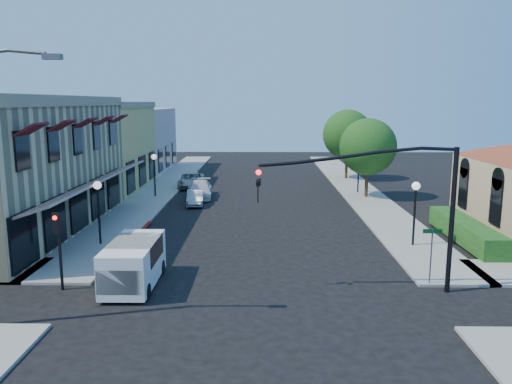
{
  "coord_description": "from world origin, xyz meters",
  "views": [
    {
      "loc": [
        0.38,
        -18.18,
        7.74
      ],
      "look_at": [
        -0.03,
        10.23,
        2.6
      ],
      "focal_mm": 35.0,
      "sensor_mm": 36.0,
      "label": 1
    }
  ],
  "objects_px": {
    "street_tree_a": "(368,147)",
    "lamppost_left_far": "(154,164)",
    "street_name_sign": "(432,247)",
    "white_van": "(133,261)",
    "lamppost_left_near": "(98,196)",
    "parked_car_b": "(195,198)",
    "parked_car_a": "(133,246)",
    "secondary_signal": "(58,237)",
    "signal_mast_arm": "(400,195)",
    "lamppost_right_far": "(359,162)",
    "street_tree_b": "(347,134)",
    "lamppost_right_near": "(415,197)",
    "parked_car_d": "(191,180)",
    "parked_car_c": "(200,189)"
  },
  "relations": [
    {
      "from": "lamppost_right_near",
      "to": "parked_car_c",
      "type": "bearing_deg",
      "value": 133.63
    },
    {
      "from": "signal_mast_arm",
      "to": "lamppost_left_far",
      "type": "distance_m",
      "value": 25.07
    },
    {
      "from": "street_name_sign",
      "to": "lamppost_left_near",
      "type": "distance_m",
      "value": 17.05
    },
    {
      "from": "white_van",
      "to": "parked_car_a",
      "type": "xyz_separation_m",
      "value": [
        -1.1,
        4.05,
        -0.56
      ]
    },
    {
      "from": "signal_mast_arm",
      "to": "parked_car_a",
      "type": "height_order",
      "value": "signal_mast_arm"
    },
    {
      "from": "white_van",
      "to": "parked_car_a",
      "type": "distance_m",
      "value": 4.23
    },
    {
      "from": "lamppost_left_far",
      "to": "parked_car_c",
      "type": "distance_m",
      "value": 4.23
    },
    {
      "from": "white_van",
      "to": "signal_mast_arm",
      "type": "bearing_deg",
      "value": -2.39
    },
    {
      "from": "parked_car_b",
      "to": "street_name_sign",
      "type": "bearing_deg",
      "value": -59.86
    },
    {
      "from": "signal_mast_arm",
      "to": "white_van",
      "type": "xyz_separation_m",
      "value": [
        -10.96,
        0.46,
        -2.97
      ]
    },
    {
      "from": "secondary_signal",
      "to": "parked_car_b",
      "type": "xyz_separation_m",
      "value": [
        3.2,
        17.59,
        -1.76
      ]
    },
    {
      "from": "signal_mast_arm",
      "to": "parked_car_c",
      "type": "bearing_deg",
      "value": 117.52
    },
    {
      "from": "parked_car_a",
      "to": "parked_car_d",
      "type": "xyz_separation_m",
      "value": [
        0.0,
        20.9,
        0.1
      ]
    },
    {
      "from": "parked_car_a",
      "to": "lamppost_right_far",
      "type": "bearing_deg",
      "value": 45.17
    },
    {
      "from": "street_name_sign",
      "to": "white_van",
      "type": "distance_m",
      "value": 12.62
    },
    {
      "from": "street_tree_b",
      "to": "parked_car_d",
      "type": "xyz_separation_m",
      "value": [
        -15.0,
        -5.1,
        -3.89
      ]
    },
    {
      "from": "lamppost_left_near",
      "to": "parked_car_b",
      "type": "distance_m",
      "value": 11.81
    },
    {
      "from": "lamppost_right_far",
      "to": "street_tree_b",
      "type": "bearing_deg",
      "value": 87.85
    },
    {
      "from": "lamppost_left_near",
      "to": "parked_car_b",
      "type": "xyz_separation_m",
      "value": [
        3.7,
        11.0,
        -2.17
      ]
    },
    {
      "from": "parked_car_b",
      "to": "parked_car_d",
      "type": "height_order",
      "value": "parked_car_d"
    },
    {
      "from": "lamppost_right_far",
      "to": "parked_car_b",
      "type": "distance_m",
      "value": 14.37
    },
    {
      "from": "secondary_signal",
      "to": "white_van",
      "type": "bearing_deg",
      "value": 10.67
    },
    {
      "from": "lamppost_right_near",
      "to": "lamppost_right_far",
      "type": "relative_size",
      "value": 1.0
    },
    {
      "from": "lamppost_right_far",
      "to": "parked_car_a",
      "type": "relative_size",
      "value": 1.1
    },
    {
      "from": "secondary_signal",
      "to": "parked_car_a",
      "type": "relative_size",
      "value": 1.02
    },
    {
      "from": "signal_mast_arm",
      "to": "street_name_sign",
      "type": "xyz_separation_m",
      "value": [
        1.64,
        0.7,
        -2.39
      ]
    },
    {
      "from": "street_tree_a",
      "to": "lamppost_right_near",
      "type": "height_order",
      "value": "street_tree_a"
    },
    {
      "from": "lamppost_right_near",
      "to": "parked_car_a",
      "type": "distance_m",
      "value": 14.99
    },
    {
      "from": "secondary_signal",
      "to": "lamppost_left_near",
      "type": "bearing_deg",
      "value": 94.34
    },
    {
      "from": "parked_car_b",
      "to": "parked_car_c",
      "type": "bearing_deg",
      "value": 83.93
    },
    {
      "from": "white_van",
      "to": "lamppost_right_near",
      "type": "bearing_deg",
      "value": 23.97
    },
    {
      "from": "parked_car_d",
      "to": "signal_mast_arm",
      "type": "bearing_deg",
      "value": -67.6
    },
    {
      "from": "lamppost_right_near",
      "to": "parked_car_d",
      "type": "height_order",
      "value": "lamppost_right_near"
    },
    {
      "from": "parked_car_b",
      "to": "parked_car_a",
      "type": "bearing_deg",
      "value": -102.22
    },
    {
      "from": "street_tree_a",
      "to": "parked_car_d",
      "type": "height_order",
      "value": "street_tree_a"
    },
    {
      "from": "lamppost_left_near",
      "to": "parked_car_c",
      "type": "xyz_separation_m",
      "value": [
        3.7,
        13.95,
        -2.05
      ]
    },
    {
      "from": "street_tree_a",
      "to": "lamppost_left_far",
      "type": "bearing_deg",
      "value": 180.0
    },
    {
      "from": "street_tree_a",
      "to": "lamppost_left_near",
      "type": "xyz_separation_m",
      "value": [
        -17.3,
        -14.0,
        -1.46
      ]
    },
    {
      "from": "secondary_signal",
      "to": "white_van",
      "type": "xyz_separation_m",
      "value": [
        2.9,
        0.55,
        -1.2
      ]
    },
    {
      "from": "street_tree_b",
      "to": "parked_car_b",
      "type": "distance_m",
      "value": 19.23
    },
    {
      "from": "secondary_signal",
      "to": "street_name_sign",
      "type": "distance_m",
      "value": 15.53
    },
    {
      "from": "white_van",
      "to": "parked_car_a",
      "type": "height_order",
      "value": "white_van"
    },
    {
      "from": "lamppost_right_near",
      "to": "white_van",
      "type": "xyz_separation_m",
      "value": [
        -13.6,
        -6.05,
        -1.62
      ]
    },
    {
      "from": "street_tree_b",
      "to": "lamppost_right_near",
      "type": "height_order",
      "value": "street_tree_b"
    },
    {
      "from": "parked_car_d",
      "to": "parked_car_a",
      "type": "bearing_deg",
      "value": -92.99
    },
    {
      "from": "signal_mast_arm",
      "to": "parked_car_b",
      "type": "distance_m",
      "value": 20.79
    },
    {
      "from": "parked_car_d",
      "to": "lamppost_right_far",
      "type": "bearing_deg",
      "value": -14.16
    },
    {
      "from": "street_tree_a",
      "to": "white_van",
      "type": "height_order",
      "value": "street_tree_a"
    },
    {
      "from": "lamppost_left_far",
      "to": "parked_car_b",
      "type": "bearing_deg",
      "value": -39.04
    },
    {
      "from": "street_tree_a",
      "to": "street_tree_b",
      "type": "relative_size",
      "value": 0.92
    }
  ]
}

